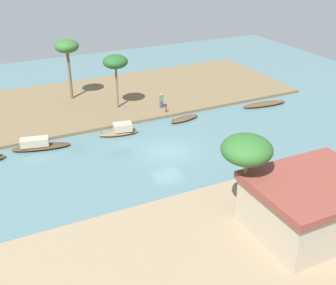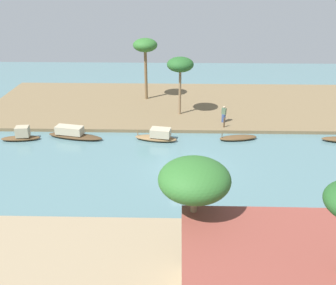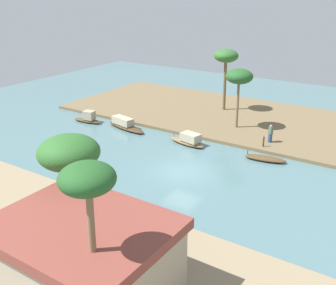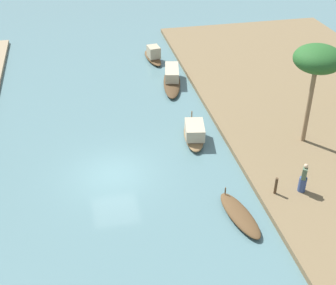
{
  "view_description": "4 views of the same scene",
  "coord_description": "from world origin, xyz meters",
  "px_view_note": "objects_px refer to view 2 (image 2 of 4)",
  "views": [
    {
      "loc": [
        14.19,
        29.22,
        17.14
      ],
      "look_at": [
        -0.48,
        -0.84,
        0.42
      ],
      "focal_mm": 45.04,
      "sensor_mm": 36.0,
      "label": 1
    },
    {
      "loc": [
        0.82,
        25.54,
        13.72
      ],
      "look_at": [
        1.54,
        -3.5,
        0.53
      ],
      "focal_mm": 41.22,
      "sensor_mm": 36.0,
      "label": 2
    },
    {
      "loc": [
        -14.49,
        24.13,
        13.23
      ],
      "look_at": [
        2.7,
        -2.12,
        1.11
      ],
      "focal_mm": 43.53,
      "sensor_mm": 36.0,
      "label": 3
    },
    {
      "loc": [
        -19.04,
        1.13,
        14.51
      ],
      "look_at": [
        1.28,
        -3.26,
        0.76
      ],
      "focal_mm": 48.21,
      "sensor_mm": 36.0,
      "label": 4
    }
  ],
  "objects_px": {
    "sampan_midstream": "(158,136)",
    "person_on_near_bank": "(224,115)",
    "mooring_post": "(224,123)",
    "palm_tree_right_tall": "(194,181)",
    "sampan_with_tall_canopy": "(21,135)",
    "palm_tree_left_far": "(145,47)",
    "palm_tree_left_near": "(180,65)",
    "sampan_near_left_bank": "(238,138)",
    "sampan_open_hull": "(73,134)"
  },
  "relations": [
    {
      "from": "sampan_midstream",
      "to": "person_on_near_bank",
      "type": "height_order",
      "value": "person_on_near_bank"
    },
    {
      "from": "mooring_post",
      "to": "palm_tree_right_tall",
      "type": "bearing_deg",
      "value": 79.17
    },
    {
      "from": "sampan_midstream",
      "to": "palm_tree_right_tall",
      "type": "relative_size",
      "value": 0.64
    },
    {
      "from": "person_on_near_bank",
      "to": "mooring_post",
      "type": "bearing_deg",
      "value": 118.25
    },
    {
      "from": "sampan_with_tall_canopy",
      "to": "palm_tree_left_far",
      "type": "xyz_separation_m",
      "value": [
        -10.06,
        -11.0,
        5.63
      ]
    },
    {
      "from": "sampan_with_tall_canopy",
      "to": "palm_tree_left_near",
      "type": "height_order",
      "value": "palm_tree_left_near"
    },
    {
      "from": "mooring_post",
      "to": "person_on_near_bank",
      "type": "bearing_deg",
      "value": -93.71
    },
    {
      "from": "sampan_near_left_bank",
      "to": "palm_tree_left_near",
      "type": "height_order",
      "value": "palm_tree_left_near"
    },
    {
      "from": "mooring_post",
      "to": "palm_tree_left_near",
      "type": "bearing_deg",
      "value": -40.25
    },
    {
      "from": "palm_tree_left_far",
      "to": "palm_tree_right_tall",
      "type": "relative_size",
      "value": 1.12
    },
    {
      "from": "person_on_near_bank",
      "to": "sampan_midstream",
      "type": "bearing_deg",
      "value": 64.13
    },
    {
      "from": "sampan_near_left_bank",
      "to": "sampan_open_hull",
      "type": "relative_size",
      "value": 0.67
    },
    {
      "from": "sampan_midstream",
      "to": "palm_tree_right_tall",
      "type": "bearing_deg",
      "value": 108.76
    },
    {
      "from": "sampan_midstream",
      "to": "palm_tree_left_near",
      "type": "bearing_deg",
      "value": -97.59
    },
    {
      "from": "sampan_near_left_bank",
      "to": "person_on_near_bank",
      "type": "xyz_separation_m",
      "value": [
        0.93,
        -3.5,
        0.78
      ]
    },
    {
      "from": "sampan_with_tall_canopy",
      "to": "palm_tree_right_tall",
      "type": "relative_size",
      "value": 0.57
    },
    {
      "from": "person_on_near_bank",
      "to": "mooring_post",
      "type": "relative_size",
      "value": 1.75
    },
    {
      "from": "mooring_post",
      "to": "palm_tree_left_near",
      "type": "height_order",
      "value": "palm_tree_left_near"
    },
    {
      "from": "sampan_open_hull",
      "to": "palm_tree_left_far",
      "type": "distance_m",
      "value": 13.17
    },
    {
      "from": "palm_tree_left_far",
      "to": "mooring_post",
      "type": "bearing_deg",
      "value": 133.22
    },
    {
      "from": "mooring_post",
      "to": "palm_tree_right_tall",
      "type": "xyz_separation_m",
      "value": [
        3.56,
        18.62,
        4.58
      ]
    },
    {
      "from": "palm_tree_left_near",
      "to": "sampan_open_hull",
      "type": "bearing_deg",
      "value": 30.74
    },
    {
      "from": "person_on_near_bank",
      "to": "palm_tree_left_far",
      "type": "relative_size",
      "value": 0.24
    },
    {
      "from": "sampan_near_left_bank",
      "to": "mooring_post",
      "type": "bearing_deg",
      "value": -74.48
    },
    {
      "from": "mooring_post",
      "to": "sampan_midstream",
      "type": "bearing_deg",
      "value": 22.48
    },
    {
      "from": "sampan_midstream",
      "to": "sampan_near_left_bank",
      "type": "bearing_deg",
      "value": -167.13
    },
    {
      "from": "sampan_with_tall_canopy",
      "to": "sampan_near_left_bank",
      "type": "bearing_deg",
      "value": 174.62
    },
    {
      "from": "palm_tree_left_far",
      "to": "sampan_midstream",
      "type": "bearing_deg",
      "value": 99.54
    },
    {
      "from": "sampan_midstream",
      "to": "palm_tree_left_far",
      "type": "xyz_separation_m",
      "value": [
        1.81,
        -10.78,
        5.63
      ]
    },
    {
      "from": "palm_tree_right_tall",
      "to": "sampan_near_left_bank",
      "type": "bearing_deg",
      "value": -105.54
    },
    {
      "from": "sampan_near_left_bank",
      "to": "sampan_midstream",
      "type": "distance_m",
      "value": 7.02
    },
    {
      "from": "mooring_post",
      "to": "palm_tree_right_tall",
      "type": "height_order",
      "value": "palm_tree_right_tall"
    },
    {
      "from": "mooring_post",
      "to": "sampan_near_left_bank",
      "type": "bearing_deg",
      "value": 115.26
    },
    {
      "from": "sampan_with_tall_canopy",
      "to": "palm_tree_left_far",
      "type": "bearing_deg",
      "value": -139.46
    },
    {
      "from": "mooring_post",
      "to": "palm_tree_left_far",
      "type": "bearing_deg",
      "value": -46.78
    },
    {
      "from": "sampan_with_tall_canopy",
      "to": "mooring_post",
      "type": "height_order",
      "value": "sampan_with_tall_canopy"
    },
    {
      "from": "palm_tree_right_tall",
      "to": "sampan_open_hull",
      "type": "bearing_deg",
      "value": -58.94
    },
    {
      "from": "sampan_open_hull",
      "to": "person_on_near_bank",
      "type": "xyz_separation_m",
      "value": [
        -13.58,
        -3.48,
        0.56
      ]
    },
    {
      "from": "sampan_open_hull",
      "to": "sampan_with_tall_canopy",
      "type": "height_order",
      "value": "sampan_with_tall_canopy"
    },
    {
      "from": "palm_tree_left_near",
      "to": "person_on_near_bank",
      "type": "bearing_deg",
      "value": 153.15
    },
    {
      "from": "mooring_post",
      "to": "palm_tree_left_far",
      "type": "height_order",
      "value": "palm_tree_left_far"
    },
    {
      "from": "palm_tree_left_far",
      "to": "sampan_open_hull",
      "type": "bearing_deg",
      "value": 61.42
    },
    {
      "from": "sampan_with_tall_canopy",
      "to": "palm_tree_left_near",
      "type": "xyz_separation_m",
      "value": [
        -13.77,
        -6.16,
        4.79
      ]
    },
    {
      "from": "sampan_midstream",
      "to": "person_on_near_bank",
      "type": "xyz_separation_m",
      "value": [
        -6.08,
        -3.82,
        0.53
      ]
    },
    {
      "from": "person_on_near_bank",
      "to": "sampan_open_hull",
      "type": "bearing_deg",
      "value": 46.34
    },
    {
      "from": "palm_tree_right_tall",
      "to": "sampan_midstream",
      "type": "bearing_deg",
      "value": -81.45
    },
    {
      "from": "sampan_midstream",
      "to": "sampan_open_hull",
      "type": "relative_size",
      "value": 0.74
    },
    {
      "from": "sampan_near_left_bank",
      "to": "mooring_post",
      "type": "distance_m",
      "value": 2.45
    },
    {
      "from": "sampan_with_tall_canopy",
      "to": "person_on_near_bank",
      "type": "bearing_deg",
      "value": -174.33
    },
    {
      "from": "mooring_post",
      "to": "palm_tree_left_near",
      "type": "distance_m",
      "value": 6.98
    }
  ]
}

